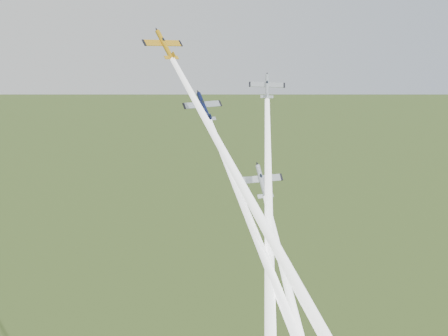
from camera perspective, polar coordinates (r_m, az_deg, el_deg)
plane_yellow at (r=107.37m, az=-6.06°, el=12.34°), size 10.39×9.59×7.47m
smoke_trail_yellow at (r=92.88m, az=3.60°, el=-4.95°), size 19.38×45.97×51.11m
plane_navy at (r=104.64m, az=-2.06°, el=6.26°), size 8.84×7.48×6.59m
smoke_trail_navy at (r=91.42m, az=6.27°, el=-14.10°), size 10.49×51.23×54.49m
plane_silver_right at (r=111.10m, az=4.39°, el=8.28°), size 8.83×7.89×6.07m
smoke_trail_silver_right at (r=93.79m, az=4.64°, el=-9.31°), size 19.87×43.53×48.84m
plane_silver_low at (r=105.02m, az=3.85°, el=-1.35°), size 9.13×7.59×7.31m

